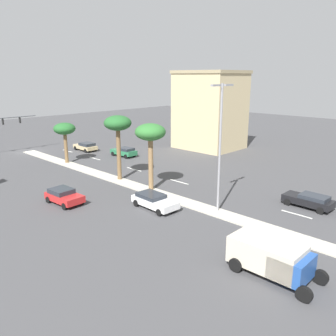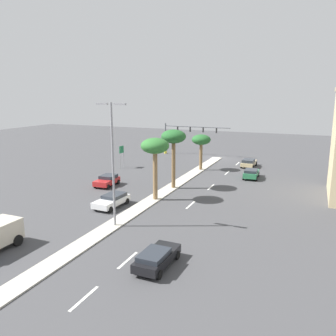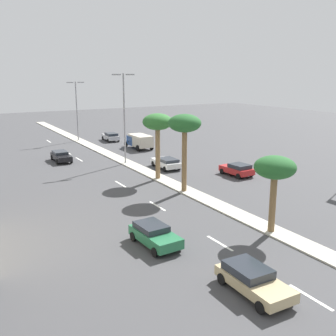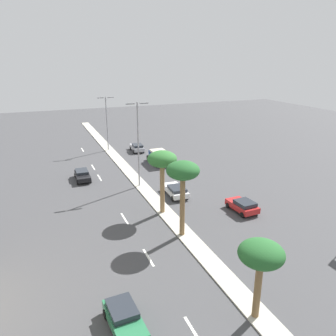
# 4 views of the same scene
# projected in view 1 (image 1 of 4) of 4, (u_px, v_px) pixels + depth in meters

# --- Properties ---
(ground_plane) EXTENTS (160.00, 160.00, 0.00)m
(ground_plane) POSITION_uv_depth(u_px,v_px,m) (187.00, 203.00, 33.21)
(ground_plane) COLOR #424244
(median_curb) EXTENTS (1.80, 87.01, 0.12)m
(median_curb) POSITION_uv_depth(u_px,v_px,m) (282.00, 234.00, 26.71)
(median_curb) COLOR #B7B2A3
(median_curb) RESTS_ON ground
(lane_stripe_leading) EXTENTS (0.20, 2.80, 0.01)m
(lane_stripe_leading) POSITION_uv_depth(u_px,v_px,m) (68.00, 151.00, 56.45)
(lane_stripe_leading) COLOR silver
(lane_stripe_leading) RESTS_ON ground
(lane_stripe_left) EXTENTS (0.20, 2.80, 0.01)m
(lane_stripe_left) POSITION_uv_depth(u_px,v_px,m) (95.00, 158.00, 51.31)
(lane_stripe_left) COLOR silver
(lane_stripe_left) RESTS_ON ground
(lane_stripe_near) EXTENTS (0.20, 2.80, 0.01)m
(lane_stripe_near) POSITION_uv_depth(u_px,v_px,m) (134.00, 169.00, 45.33)
(lane_stripe_near) COLOR silver
(lane_stripe_near) RESTS_ON ground
(lane_stripe_far) EXTENTS (0.20, 2.80, 0.01)m
(lane_stripe_far) POSITION_uv_depth(u_px,v_px,m) (179.00, 182.00, 39.97)
(lane_stripe_far) COLOR silver
(lane_stripe_far) RESTS_ON ground
(lane_stripe_trailing) EXTENTS (0.20, 2.80, 0.01)m
(lane_stripe_trailing) POSITION_uv_depth(u_px,v_px,m) (297.00, 214.00, 30.59)
(lane_stripe_trailing) COLOR silver
(lane_stripe_trailing) RESTS_ON ground
(commercial_building) EXTENTS (8.83, 10.08, 12.71)m
(commercial_building) POSITION_uv_depth(u_px,v_px,m) (210.00, 110.00, 57.47)
(commercial_building) COLOR #C6B284
(commercial_building) RESTS_ON ground
(palm_tree_trailing) EXTENTS (2.95, 2.95, 5.57)m
(palm_tree_trailing) POSITION_uv_depth(u_px,v_px,m) (65.00, 130.00, 47.30)
(palm_tree_trailing) COLOR brown
(palm_tree_trailing) RESTS_ON median_curb
(palm_tree_right) EXTENTS (3.12, 3.12, 7.45)m
(palm_tree_right) POSITION_uv_depth(u_px,v_px,m) (118.00, 125.00, 39.05)
(palm_tree_right) COLOR brown
(palm_tree_right) RESTS_ON median_curb
(palm_tree_rear) EXTENTS (3.19, 3.19, 7.04)m
(palm_tree_rear) POSITION_uv_depth(u_px,v_px,m) (150.00, 134.00, 35.50)
(palm_tree_rear) COLOR olive
(palm_tree_rear) RESTS_ON median_curb
(street_lamp_center) EXTENTS (2.90, 0.24, 11.13)m
(street_lamp_center) POSITION_uv_depth(u_px,v_px,m) (220.00, 140.00, 29.48)
(street_lamp_center) COLOR gray
(street_lamp_center) RESTS_ON median_curb
(sedan_white_outboard) EXTENTS (2.28, 4.65, 1.29)m
(sedan_white_outboard) POSITION_uv_depth(u_px,v_px,m) (154.00, 201.00, 31.90)
(sedan_white_outboard) COLOR silver
(sedan_white_outboard) RESTS_ON ground
(sedan_red_rear) EXTENTS (2.31, 3.98, 1.39)m
(sedan_red_rear) POSITION_uv_depth(u_px,v_px,m) (64.00, 196.00, 33.06)
(sedan_red_rear) COLOR red
(sedan_red_rear) RESTS_ON ground
(sedan_green_far) EXTENTS (2.17, 4.25, 1.38)m
(sedan_green_far) POSITION_uv_depth(u_px,v_px,m) (124.00, 151.00, 52.54)
(sedan_green_far) COLOR #287047
(sedan_green_far) RESTS_ON ground
(sedan_black_right) EXTENTS (2.04, 4.45, 1.30)m
(sedan_black_right) POSITION_uv_depth(u_px,v_px,m) (309.00, 200.00, 32.02)
(sedan_black_right) COLOR black
(sedan_black_right) RESTS_ON ground
(sedan_tan_trailing) EXTENTS (2.14, 4.45, 1.35)m
(sedan_tan_trailing) POSITION_uv_depth(u_px,v_px,m) (86.00, 146.00, 56.55)
(sedan_tan_trailing) COLOR tan
(sedan_tan_trailing) RESTS_ON ground
(box_truck) EXTENTS (2.55, 5.57, 2.14)m
(box_truck) POSITION_uv_depth(u_px,v_px,m) (273.00, 258.00, 20.88)
(box_truck) COLOR #234C99
(box_truck) RESTS_ON ground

